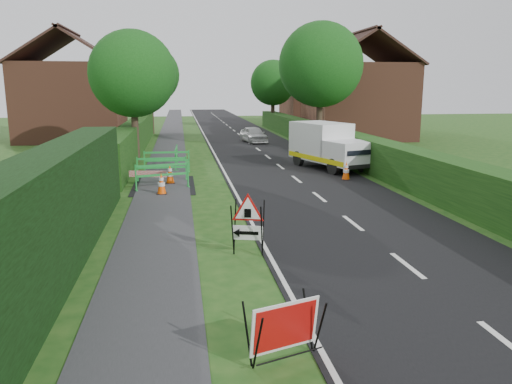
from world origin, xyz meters
TOP-DOWN VIEW (x-y plane):
  - ground at (0.00, 0.00)m, footprint 120.00×120.00m
  - road_surface at (2.50, 35.00)m, footprint 6.00×90.00m
  - footpath at (-3.00, 35.00)m, footprint 2.00×90.00m
  - hedge_west_near at (-5.00, 0.00)m, footprint 1.10×18.00m
  - hedge_west_far at (-5.00, 22.00)m, footprint 1.00×24.00m
  - hedge_east at (6.50, 16.00)m, footprint 1.20×50.00m
  - house_west at (-10.00, 30.00)m, footprint 7.50×7.40m
  - house_east_a at (11.00, 28.00)m, footprint 7.50×7.40m
  - house_east_b at (12.00, 42.00)m, footprint 7.50×7.40m
  - tree_nw at (-4.60, 18.00)m, footprint 4.40×4.40m
  - tree_ne at (6.40, 22.00)m, footprint 5.20×5.20m
  - tree_fw at (-4.60, 34.00)m, footprint 4.80×4.80m
  - tree_fe at (6.40, 38.00)m, footprint 4.20×4.20m
  - red_rect_sign at (-0.93, -2.35)m, footprint 1.18×0.93m
  - triangle_sign at (-0.88, 2.20)m, footprint 1.05×1.05m
  - works_van at (4.66, 14.22)m, footprint 3.20×5.03m
  - traffic_cone_0 at (4.54, 11.15)m, footprint 0.38×0.38m
  - traffic_cone_1 at (4.80, 13.62)m, footprint 0.38×0.38m
  - traffic_cone_2 at (5.13, 16.04)m, footprint 0.38×0.38m
  - traffic_cone_3 at (-3.03, 9.37)m, footprint 0.38×0.38m
  - traffic_cone_4 at (-2.75, 11.40)m, footprint 0.38×0.38m
  - ped_barrier_0 at (-3.02, 10.37)m, footprint 2.08×0.86m
  - ped_barrier_1 at (-3.09, 12.19)m, footprint 2.07×0.39m
  - ped_barrier_2 at (-2.94, 14.21)m, footprint 2.06×0.37m
  - ped_barrier_3 at (-2.52, 15.59)m, footprint 0.41×2.07m
  - redwhite_plank at (-3.62, 11.25)m, footprint 1.48×0.34m
  - hatchback_car at (2.82, 26.10)m, footprint 1.81×3.48m

SIDE VIEW (x-z plane):
  - ground at x=0.00m, z-range 0.00..0.00m
  - hedge_west_near at x=-5.00m, z-range -1.25..1.25m
  - hedge_west_far at x=-5.00m, z-range -0.90..0.90m
  - hedge_east at x=6.50m, z-range -0.75..0.75m
  - redwhite_plank at x=-3.62m, z-range -0.12..0.12m
  - road_surface at x=2.50m, z-range -0.01..0.01m
  - footpath at x=-3.00m, z-range -0.01..0.02m
  - traffic_cone_0 at x=4.54m, z-range 0.00..0.79m
  - traffic_cone_1 at x=4.80m, z-range 0.00..0.79m
  - traffic_cone_2 at x=5.13m, z-range 0.00..0.79m
  - traffic_cone_3 at x=-3.03m, z-range 0.00..0.79m
  - traffic_cone_4 at x=-2.75m, z-range 0.00..0.79m
  - red_rect_sign at x=-0.93m, z-range 0.07..0.95m
  - hatchback_car at x=2.82m, z-range 0.00..1.13m
  - ped_barrier_0 at x=-3.02m, z-range 0.13..1.13m
  - ped_barrier_1 at x=-3.09m, z-range 0.13..1.13m
  - ped_barrier_2 at x=-2.94m, z-range 0.13..1.13m
  - ped_barrier_3 at x=-2.52m, z-range 0.13..1.13m
  - triangle_sign at x=-0.88m, z-range 0.24..1.48m
  - works_van at x=4.66m, z-range 0.06..2.21m
  - house_west at x=-10.00m, z-range -1.04..6.84m
  - house_east_a at x=11.00m, z-range -1.04..6.84m
  - house_east_b at x=12.00m, z-range -1.04..6.84m
  - tree_fe at x=6.40m, z-range 1.05..7.39m
  - tree_nw at x=-4.60m, z-range 1.13..7.83m
  - tree_fw at x=-4.60m, z-range 1.21..8.45m
  - tree_ne at x=6.40m, z-range 1.28..9.07m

